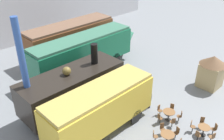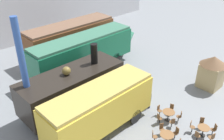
% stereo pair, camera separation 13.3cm
% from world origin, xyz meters
% --- Properties ---
extents(ground_plane, '(80.00, 80.00, 0.00)m').
position_xyz_m(ground_plane, '(0.00, 0.00, 0.00)').
color(ground_plane, gray).
extents(backdrop_wall, '(44.00, 0.15, 9.00)m').
position_xyz_m(backdrop_wall, '(0.00, 15.96, 4.50)').
color(backdrop_wall, silver).
rests_on(backdrop_wall, ground_plane).
extents(passenger_coach_wooden, '(10.36, 2.82, 3.69)m').
position_xyz_m(passenger_coach_wooden, '(2.08, 8.88, 2.21)').
color(passenger_coach_wooden, brown).
rests_on(passenger_coach_wooden, ground_plane).
extents(streamlined_locomotive, '(12.78, 2.55, 3.74)m').
position_xyz_m(streamlined_locomotive, '(1.44, 4.79, 2.27)').
color(streamlined_locomotive, '#196B47').
rests_on(streamlined_locomotive, ground_plane).
extents(steam_locomotive, '(8.17, 2.90, 4.81)m').
position_xyz_m(steam_locomotive, '(-3.68, 0.72, 1.97)').
color(steam_locomotive, black).
rests_on(steam_locomotive, ground_plane).
extents(passenger_coach_vintage, '(8.00, 2.51, 3.47)m').
position_xyz_m(passenger_coach_vintage, '(-3.96, -2.67, 2.07)').
color(passenger_coach_vintage, gold).
rests_on(passenger_coach_vintage, ground_plane).
extents(cafe_table_near, '(0.91, 0.91, 0.77)m').
position_xyz_m(cafe_table_near, '(0.37, -5.35, 0.62)').
color(cafe_table_near, black).
rests_on(cafe_table_near, ground_plane).
extents(cafe_table_mid, '(0.83, 0.83, 0.72)m').
position_xyz_m(cafe_table_mid, '(0.73, -7.94, 0.56)').
color(cafe_table_mid, black).
rests_on(cafe_table_mid, ground_plane).
extents(cafe_table_far, '(0.93, 0.93, 0.71)m').
position_xyz_m(cafe_table_far, '(-1.61, -6.59, 0.58)').
color(cafe_table_far, black).
rests_on(cafe_table_far, ground_plane).
extents(cafe_chair_0, '(0.40, 0.40, 0.87)m').
position_xyz_m(cafe_chair_0, '(0.86, -6.02, 0.51)').
color(cafe_chair_0, black).
rests_on(cafe_chair_0, ground_plane).
extents(cafe_chair_1, '(0.39, 0.37, 0.87)m').
position_xyz_m(cafe_chair_1, '(1.15, -5.09, 0.51)').
color(cafe_chair_1, black).
rests_on(cafe_chair_1, ground_plane).
extents(cafe_chair_2, '(0.36, 0.36, 0.87)m').
position_xyz_m(cafe_chair_2, '(0.36, -4.53, 0.51)').
color(cafe_chair_2, black).
rests_on(cafe_chair_2, ground_plane).
extents(cafe_chair_3, '(0.39, 0.37, 0.87)m').
position_xyz_m(cafe_chair_3, '(-0.42, -5.11, 0.51)').
color(cafe_chair_3, black).
rests_on(cafe_chair_3, ground_plane).
extents(cafe_chair_4, '(0.40, 0.40, 0.87)m').
position_xyz_m(cafe_chair_4, '(-0.11, -6.03, 0.51)').
color(cafe_chair_4, black).
rests_on(cafe_chair_4, ground_plane).
extents(cafe_chair_5, '(0.37, 0.39, 0.87)m').
position_xyz_m(cafe_chair_5, '(0.50, -7.19, 0.51)').
color(cafe_chair_5, black).
rests_on(cafe_chair_5, ground_plane).
extents(cafe_chair_6, '(0.36, 0.36, 0.87)m').
position_xyz_m(cafe_chair_6, '(-0.06, -7.92, 0.51)').
color(cafe_chair_6, black).
rests_on(cafe_chair_6, ground_plane).
extents(cafe_chair_7, '(0.37, 0.39, 0.87)m').
position_xyz_m(cafe_chair_7, '(0.47, -8.68, 0.51)').
color(cafe_chair_7, black).
rests_on(cafe_chair_7, ground_plane).
extents(cafe_chair_8, '(0.40, 0.40, 0.87)m').
position_xyz_m(cafe_chair_8, '(1.36, -8.41, 0.51)').
color(cafe_chair_8, black).
rests_on(cafe_chair_8, ground_plane).
extents(cafe_chair_9, '(0.40, 0.40, 0.87)m').
position_xyz_m(cafe_chair_9, '(1.37, -7.49, 0.51)').
color(cafe_chair_9, black).
rests_on(cafe_chair_9, ground_plane).
extents(cafe_chair_10, '(0.39, 0.40, 0.87)m').
position_xyz_m(cafe_chair_10, '(-1.17, -5.88, 0.51)').
color(cafe_chair_10, black).
rests_on(cafe_chair_10, ground_plane).
extents(cafe_chair_11, '(0.40, 0.41, 0.87)m').
position_xyz_m(cafe_chair_11, '(-2.15, -5.95, 0.51)').
color(cafe_chair_11, black).
rests_on(cafe_chair_11, ground_plane).
extents(cafe_chair_14, '(0.38, 0.36, 0.87)m').
position_xyz_m(cafe_chair_14, '(-0.80, -6.79, 0.51)').
color(cafe_chair_14, black).
rests_on(cafe_chair_14, ground_plane).
extents(visitor_person, '(0.34, 0.34, 1.52)m').
position_xyz_m(visitor_person, '(0.53, -3.40, 0.82)').
color(visitor_person, '#262633').
rests_on(visitor_person, ground_plane).
extents(ticket_kiosk, '(2.34, 2.34, 3.00)m').
position_xyz_m(ticket_kiosk, '(6.94, -5.23, 1.67)').
color(ticket_kiosk, tan).
rests_on(ticket_kiosk, ground_plane).
extents(support_pillar, '(0.44, 0.44, 8.00)m').
position_xyz_m(support_pillar, '(-6.94, 1.30, 4.00)').
color(support_pillar, '#2D519E').
rests_on(support_pillar, ground_plane).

